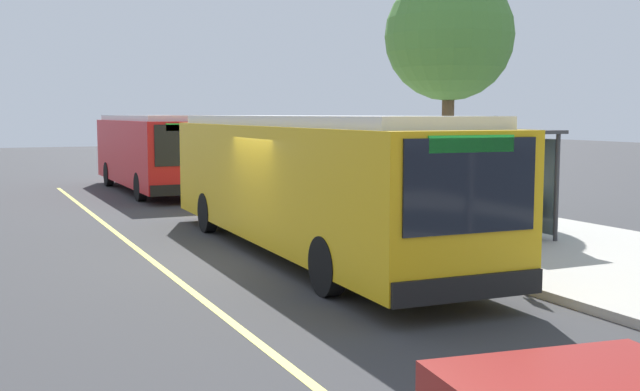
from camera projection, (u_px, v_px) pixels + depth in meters
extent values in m
plane|color=#38383A|center=(266.00, 259.00, 16.01)|extent=(120.00, 120.00, 0.00)
cube|color=#B7B2A8|center=(500.00, 236.00, 18.50)|extent=(44.00, 6.40, 0.15)
cube|color=#E0D64C|center=(161.00, 267.00, 15.10)|extent=(36.00, 0.14, 0.01)
cube|color=gold|center=(305.00, 181.00, 16.51)|extent=(12.44, 2.88, 2.40)
cube|color=silver|center=(305.00, 120.00, 16.37)|extent=(11.44, 2.60, 0.20)
cube|color=black|center=(471.00, 186.00, 10.79)|extent=(0.10, 2.17, 1.34)
cube|color=black|center=(359.00, 166.00, 16.98)|extent=(10.89, 0.33, 1.06)
cube|color=black|center=(359.00, 223.00, 17.11)|extent=(11.75, 0.35, 0.28)
cube|color=#26D83F|center=(472.00, 144.00, 10.72)|extent=(0.07, 1.40, 0.24)
cube|color=black|center=(469.00, 288.00, 10.93)|extent=(0.15, 2.50, 0.36)
cylinder|color=black|center=(448.00, 256.00, 13.56)|extent=(1.01, 0.31, 1.00)
cylinder|color=black|center=(327.00, 266.00, 12.66)|extent=(1.01, 0.31, 1.00)
cylinder|color=black|center=(293.00, 208.00, 20.46)|extent=(1.01, 0.31, 1.00)
cylinder|color=black|center=(208.00, 213.00, 19.56)|extent=(1.01, 0.31, 1.00)
cube|color=red|center=(152.00, 152.00, 29.78)|extent=(10.22, 2.60, 2.40)
cube|color=silver|center=(152.00, 118.00, 29.64)|extent=(9.40, 2.34, 0.20)
cube|color=black|center=(188.00, 145.00, 25.12)|extent=(0.05, 2.17, 1.34)
cube|color=black|center=(185.00, 144.00, 30.29)|extent=(8.98, 0.08, 1.06)
cube|color=white|center=(186.00, 176.00, 30.42)|extent=(9.70, 0.08, 0.28)
cube|color=#26D83F|center=(187.00, 127.00, 25.05)|extent=(0.04, 1.40, 0.24)
cube|color=black|center=(188.00, 190.00, 25.25)|extent=(0.09, 2.50, 0.36)
cylinder|color=black|center=(205.00, 184.00, 27.52)|extent=(1.00, 0.28, 1.00)
cylinder|color=black|center=(140.00, 187.00, 26.55)|extent=(1.00, 0.28, 1.00)
cylinder|color=black|center=(164.00, 172.00, 33.13)|extent=(1.00, 0.28, 1.00)
cylinder|color=black|center=(109.00, 174.00, 32.16)|extent=(1.00, 0.28, 1.00)
cylinder|color=#333338|center=(557.00, 188.00, 17.21)|extent=(0.10, 0.10, 2.40)
cylinder|color=#333338|center=(510.00, 190.00, 16.67)|extent=(0.10, 0.10, 2.40)
cylinder|color=#333338|center=(486.00, 179.00, 19.56)|extent=(0.10, 0.10, 2.40)
cylinder|color=#333338|center=(442.00, 181.00, 19.02)|extent=(0.10, 0.10, 2.40)
cube|color=#333338|center=(498.00, 131.00, 17.99)|extent=(2.90, 1.60, 0.08)
cube|color=#4C606B|center=(519.00, 183.00, 18.39)|extent=(2.47, 0.04, 2.16)
cube|color=navy|center=(464.00, 182.00, 19.30)|extent=(0.06, 1.11, 1.82)
cube|color=brown|center=(506.00, 217.00, 18.00)|extent=(1.60, 0.44, 0.06)
cube|color=brown|center=(515.00, 204.00, 18.07)|extent=(1.60, 0.05, 0.44)
cube|color=#333338|center=(487.00, 222.00, 18.68)|extent=(0.08, 0.40, 0.45)
cube|color=#333338|center=(526.00, 231.00, 17.38)|extent=(0.08, 0.40, 0.45)
cylinder|color=#333338|center=(494.00, 190.00, 14.68)|extent=(0.07, 0.07, 2.80)
cube|color=white|center=(494.00, 132.00, 14.55)|extent=(0.44, 0.03, 0.56)
cube|color=red|center=(494.00, 132.00, 14.55)|extent=(0.40, 0.01, 0.16)
cylinder|color=#282D47|center=(381.00, 212.00, 19.16)|extent=(0.14, 0.14, 0.85)
cylinder|color=#282D47|center=(375.00, 212.00, 19.08)|extent=(0.14, 0.14, 0.85)
cube|color=beige|center=(378.00, 182.00, 19.04)|extent=(0.24, 0.40, 0.62)
sphere|color=tan|center=(378.00, 165.00, 19.00)|extent=(0.22, 0.22, 0.22)
cylinder|color=brown|center=(447.00, 148.00, 22.79)|extent=(0.36, 0.36, 3.69)
sphere|color=#4C8438|center=(449.00, 36.00, 22.45)|extent=(3.76, 3.76, 3.76)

